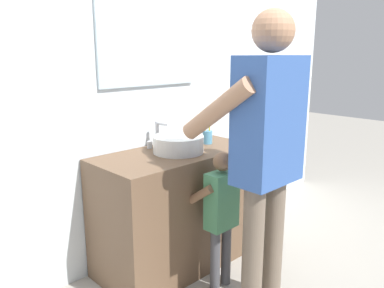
# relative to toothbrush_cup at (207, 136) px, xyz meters

# --- Properties ---
(ground_plane) EXTENTS (14.00, 14.00, 0.00)m
(ground_plane) POSITION_rel_toothbrush_cup_xyz_m (-0.32, -0.32, -0.86)
(ground_plane) COLOR #9E998E
(back_wall) EXTENTS (4.40, 0.10, 2.70)m
(back_wall) POSITION_rel_toothbrush_cup_xyz_m (-0.32, 0.30, 0.49)
(back_wall) COLOR silver
(back_wall) RESTS_ON ground
(vanity_cabinet) EXTENTS (1.12, 0.54, 0.81)m
(vanity_cabinet) POSITION_rel_toothbrush_cup_xyz_m (-0.32, -0.02, -0.46)
(vanity_cabinet) COLOR brown
(vanity_cabinet) RESTS_ON ground
(sink_basin) EXTENTS (0.33, 0.33, 0.11)m
(sink_basin) POSITION_rel_toothbrush_cup_xyz_m (-0.32, -0.04, 0.00)
(sink_basin) COLOR silver
(sink_basin) RESTS_ON vanity_cabinet
(faucet) EXTENTS (0.18, 0.14, 0.18)m
(faucet) POSITION_rel_toothbrush_cup_xyz_m (-0.32, 0.16, 0.03)
(faucet) COLOR #B7BABF
(faucet) RESTS_ON vanity_cabinet
(toothbrush_cup) EXTENTS (0.07, 0.07, 0.21)m
(toothbrush_cup) POSITION_rel_toothbrush_cup_xyz_m (0.00, 0.00, 0.00)
(toothbrush_cup) COLOR #4C8EB2
(toothbrush_cup) RESTS_ON vanity_cabinet
(child_toddler) EXTENTS (0.27, 0.27, 0.89)m
(child_toddler) POSITION_rel_toothbrush_cup_xyz_m (-0.32, -0.42, -0.34)
(child_toddler) COLOR #47474C
(child_toddler) RESTS_ON ground
(adult_parent) EXTENTS (0.52, 0.55, 1.67)m
(adult_parent) POSITION_rel_toothbrush_cup_xyz_m (-0.29, -0.71, 0.14)
(adult_parent) COLOR #6B5B4C
(adult_parent) RESTS_ON ground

